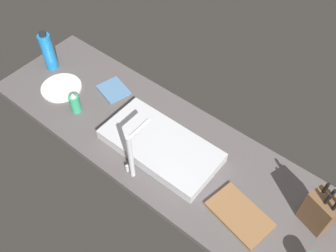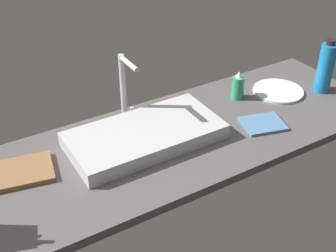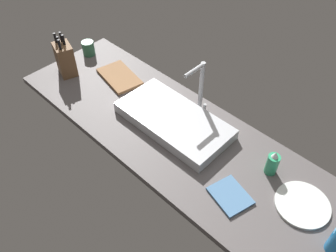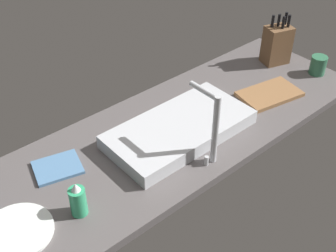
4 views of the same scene
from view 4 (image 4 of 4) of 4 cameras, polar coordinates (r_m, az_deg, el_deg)
The scene contains 9 objects.
countertop_slab at distance 175.23cm, azimuth -0.88°, elevation -1.87°, with size 193.48×60.49×3.50cm, color #514C4C.
sink_basin at distance 173.36cm, azimuth 1.53°, elevation -0.40°, with size 58.66×29.40×5.85cm, color #B7BABF.
faucet at distance 154.37cm, azimuth 5.79°, elevation 0.40°, with size 5.50×14.32×28.69cm.
knife_block at distance 225.29cm, azimuth 13.97°, elevation 10.27°, with size 14.58×12.45×24.93cm.
cutting_board at distance 202.25cm, azimuth 13.05°, elevation 4.08°, with size 27.25×16.57×1.80cm, color brown.
soap_bottle at distance 144.80cm, azimuth -11.63°, elevation -9.47°, with size 5.52×5.52×13.17cm.
dinner_plate at distance 148.11cm, azimuth -19.05°, elevation -12.84°, with size 22.90×22.90×1.20cm, color silver.
dish_towel at distance 165.00cm, azimuth -14.17°, elevation -5.25°, with size 16.65×13.64×1.20cm, color teal.
coffee_mug at distance 223.41cm, azimuth 18.93°, elevation 7.49°, with size 7.59×7.59×9.04cm, color #2D6647.
Camera 4 is at (85.92, 103.46, 114.08)cm, focal length 46.89 mm.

